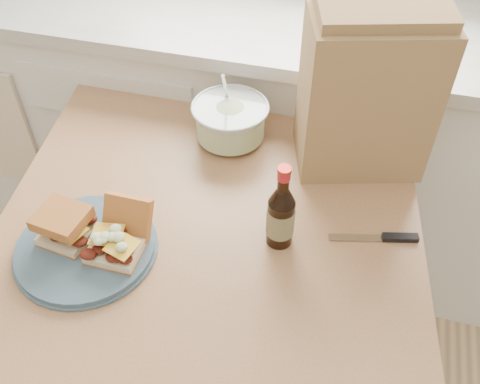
% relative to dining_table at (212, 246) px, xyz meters
% --- Properties ---
extents(cabinet_run, '(2.50, 0.64, 0.94)m').
position_rel_dining_table_xyz_m(cabinet_run, '(0.05, 0.70, -0.20)').
color(cabinet_run, white).
rests_on(cabinet_run, ground).
extents(dining_table, '(1.06, 1.06, 0.78)m').
position_rel_dining_table_xyz_m(dining_table, '(0.00, 0.00, 0.00)').
color(dining_table, '#A6754E').
rests_on(dining_table, ground).
extents(plate, '(0.29, 0.29, 0.02)m').
position_rel_dining_table_xyz_m(plate, '(-0.22, -0.17, 0.12)').
color(plate, '#415969').
rests_on(plate, dining_table).
extents(sandwich_left, '(0.11, 0.10, 0.07)m').
position_rel_dining_table_xyz_m(sandwich_left, '(-0.27, -0.16, 0.17)').
color(sandwich_left, beige).
rests_on(sandwich_left, plate).
extents(sandwich_right, '(0.11, 0.15, 0.09)m').
position_rel_dining_table_xyz_m(sandwich_right, '(-0.15, -0.15, 0.16)').
color(sandwich_right, beige).
rests_on(sandwich_right, plate).
extents(coleslaw_bowl, '(0.20, 0.20, 0.20)m').
position_rel_dining_table_xyz_m(coleslaw_bowl, '(-0.03, 0.27, 0.17)').
color(coleslaw_bowl, silver).
rests_on(coleslaw_bowl, dining_table).
extents(beer_bottle, '(0.06, 0.06, 0.21)m').
position_rel_dining_table_xyz_m(beer_bottle, '(0.17, -0.04, 0.19)').
color(beer_bottle, black).
rests_on(beer_bottle, dining_table).
extents(knife, '(0.19, 0.06, 0.01)m').
position_rel_dining_table_xyz_m(knife, '(0.40, 0.03, 0.12)').
color(knife, silver).
rests_on(knife, dining_table).
extents(paper_bag, '(0.33, 0.26, 0.38)m').
position_rel_dining_table_xyz_m(paper_bag, '(0.29, 0.28, 0.30)').
color(paper_bag, '#99714A').
rests_on(paper_bag, dining_table).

